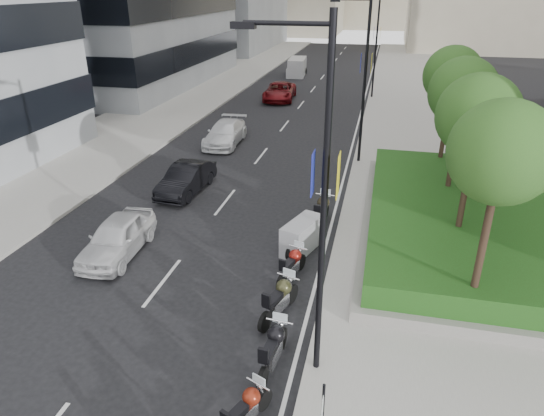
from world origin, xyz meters
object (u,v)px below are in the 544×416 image
(motorcycle_6, at_px, (322,212))
(car_c, at_px, (225,133))
(motorcycle_1, at_px, (246,410))
(motorcycle_3, at_px, (280,299))
(car_d, at_px, (280,91))
(lamp_post_0, at_px, (318,196))
(delivery_van, at_px, (297,68))
(motorcycle_4, at_px, (292,265))
(car_a, at_px, (117,237))
(car_b, at_px, (186,179))
(lamp_post_1, at_px, (362,73))
(motorcycle_2, at_px, (273,348))
(lamp_post_2, at_px, (375,40))
(motorcycle_5, at_px, (302,236))

(motorcycle_6, height_order, car_c, car_c)
(motorcycle_1, xyz_separation_m, motorcycle_3, (-0.13, 4.30, 0.09))
(car_d, bearing_deg, lamp_post_0, -80.69)
(lamp_post_0, distance_m, motorcycle_3, 5.09)
(motorcycle_3, distance_m, delivery_van, 43.67)
(car_d, bearing_deg, motorcycle_4, -81.25)
(car_a, xyz_separation_m, car_d, (0.25, 27.97, 0.04))
(car_b, bearing_deg, delivery_van, 94.88)
(motorcycle_6, height_order, car_b, car_b)
(lamp_post_1, xyz_separation_m, car_a, (-8.08, -12.56, -4.34))
(motorcycle_1, height_order, car_c, car_c)
(lamp_post_1, distance_m, motorcycle_2, 17.71)
(lamp_post_2, distance_m, delivery_van, 13.95)
(car_c, bearing_deg, car_d, 85.18)
(car_d, bearing_deg, motorcycle_5, -80.28)
(motorcycle_4, relative_size, car_b, 0.48)
(motorcycle_5, xyz_separation_m, car_d, (-6.51, 26.15, 0.14))
(lamp_post_1, xyz_separation_m, motorcycle_5, (-1.32, -10.73, -4.44))
(lamp_post_2, relative_size, motorcycle_1, 4.81)
(lamp_post_1, bearing_deg, delivery_van, 106.97)
(motorcycle_4, distance_m, motorcycle_5, 2.03)
(motorcycle_5, xyz_separation_m, motorcycle_6, (0.45, 2.28, 0.04))
(car_c, height_order, car_d, car_d)
(lamp_post_1, distance_m, car_d, 17.82)
(motorcycle_1, relative_size, motorcycle_2, 0.82)
(motorcycle_2, xyz_separation_m, motorcycle_6, (0.12, 8.66, 0.06))
(motorcycle_3, bearing_deg, motorcycle_1, -160.61)
(motorcycle_2, height_order, car_c, car_c)
(lamp_post_0, bearing_deg, car_b, 126.22)
(car_b, relative_size, car_c, 0.86)
(motorcycle_5, distance_m, car_c, 14.45)
(lamp_post_1, height_order, delivery_van, lamp_post_1)
(motorcycle_1, height_order, motorcycle_2, motorcycle_2)
(car_b, distance_m, car_c, 8.11)
(motorcycle_1, relative_size, motorcycle_5, 0.85)
(motorcycle_2, xyz_separation_m, car_a, (-7.09, 4.55, 0.12))
(car_b, bearing_deg, lamp_post_1, 42.23)
(motorcycle_5, relative_size, car_b, 0.52)
(lamp_post_1, xyz_separation_m, car_c, (-8.47, 1.82, -4.35))
(car_a, bearing_deg, car_c, 88.78)
(delivery_van, bearing_deg, motorcycle_6, -82.72)
(motorcycle_5, height_order, car_a, car_a)
(lamp_post_2, height_order, motorcycle_1, lamp_post_2)
(motorcycle_2, xyz_separation_m, car_c, (-7.48, 18.92, 0.11))
(lamp_post_0, xyz_separation_m, motorcycle_3, (-1.29, 2.11, -4.45))
(motorcycle_4, distance_m, car_c, 16.25)
(lamp_post_0, height_order, car_a, lamp_post_0)
(lamp_post_0, distance_m, motorcycle_6, 9.66)
(motorcycle_4, bearing_deg, motorcycle_6, 10.14)
(lamp_post_1, height_order, car_a, lamp_post_1)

